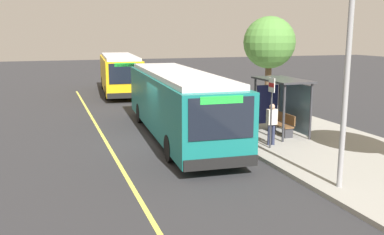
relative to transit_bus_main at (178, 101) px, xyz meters
name	(u,v)px	position (x,y,z in m)	size (l,w,h in m)	color
ground_plane	(160,142)	(0.67, -1.01, -1.62)	(120.00, 120.00, 0.00)	#2B2B2D
sidewalk_curb	(282,130)	(0.67, 4.99, -1.54)	(44.00, 6.40, 0.15)	gray
lane_stripe_center	(109,146)	(0.67, -3.21, -1.61)	(36.00, 0.14, 0.01)	#E0D64C
transit_bus_main	(178,101)	(0.00, 0.00, 0.00)	(12.06, 3.29, 2.95)	#146B66
transit_bus_second	(120,72)	(-15.16, -0.05, 0.00)	(10.51, 3.45, 2.95)	gold
bus_shelter	(283,94)	(1.37, 4.53, 0.30)	(2.90, 1.60, 2.48)	#333338
waiting_bench	(282,124)	(1.65, 4.36, -0.98)	(1.60, 0.48, 0.95)	brown
route_sign_post	(271,103)	(3.55, 2.71, 0.34)	(0.44, 0.08, 2.80)	#333338
pedestrian_commuter	(272,122)	(3.16, 2.98, -0.50)	(0.24, 0.40, 1.69)	#282D47
street_tree_upstreet	(269,43)	(-3.57, 6.49, 2.44)	(2.91, 2.91, 5.40)	brown
utility_pole	(347,79)	(8.07, 2.51, 1.73)	(0.16, 0.16, 6.40)	gray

